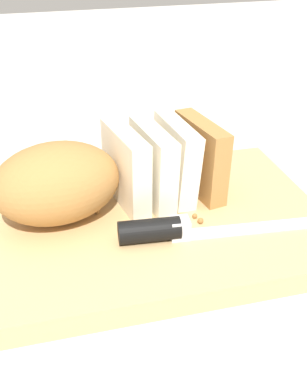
{
  "coord_description": "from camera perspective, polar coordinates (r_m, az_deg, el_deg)",
  "views": [
    {
      "loc": [
        -0.12,
        -0.42,
        0.32
      ],
      "look_at": [
        0.0,
        0.0,
        0.06
      ],
      "focal_mm": 42.99,
      "sensor_mm": 36.0,
      "label": 1
    }
  ],
  "objects": [
    {
      "name": "ground_plane",
      "position": [
        0.54,
        0.0,
        -5.03
      ],
      "size": [
        3.0,
        3.0,
        0.0
      ],
      "primitive_type": "plane",
      "color": "beige"
    },
    {
      "name": "cutting_board",
      "position": [
        0.53,
        0.0,
        -3.93
      ],
      "size": [
        0.4,
        0.28,
        0.03
      ],
      "primitive_type": "cube",
      "rotation": [
        0.0,
        0.0,
        -0.04
      ],
      "color": "tan",
      "rests_on": "ground_plane"
    },
    {
      "name": "bread_loaf",
      "position": [
        0.52,
        -6.57,
        2.17
      ],
      "size": [
        0.27,
        0.12,
        0.09
      ],
      "rotation": [
        0.0,
        0.0,
        0.12
      ],
      "color": "#A8753D",
      "rests_on": "cutting_board"
    },
    {
      "name": "bread_knife",
      "position": [
        0.49,
        2.8,
        -4.65
      ],
      "size": [
        0.27,
        0.05,
        0.02
      ],
      "rotation": [
        0.0,
        0.0,
        -0.12
      ],
      "color": "silver",
      "rests_on": "cutting_board"
    },
    {
      "name": "crumb_near_knife",
      "position": [
        0.51,
        5.86,
        -3.57
      ],
      "size": [
        0.01,
        0.01,
        0.01
      ],
      "primitive_type": "sphere",
      "color": "#996633",
      "rests_on": "cutting_board"
    },
    {
      "name": "crumb_near_loaf",
      "position": [
        0.5,
        -0.57,
        -4.65
      ],
      "size": [
        0.01,
        0.01,
        0.01
      ],
      "primitive_type": "sphere",
      "color": "#996633",
      "rests_on": "cutting_board"
    },
    {
      "name": "crumb_stray_left",
      "position": [
        0.52,
        5.15,
        -2.98
      ],
      "size": [
        0.01,
        0.01,
        0.01
      ],
      "primitive_type": "sphere",
      "color": "#996633",
      "rests_on": "cutting_board"
    },
    {
      "name": "crumb_stray_right",
      "position": [
        0.53,
        -7.01,
        -2.39
      ],
      "size": [
        0.01,
        0.01,
        0.01
      ],
      "primitive_type": "sphere",
      "color": "#996633",
      "rests_on": "cutting_board"
    }
  ]
}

